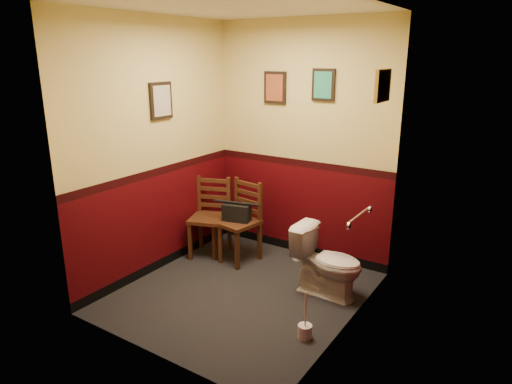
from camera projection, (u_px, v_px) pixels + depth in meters
floor at (242, 292)px, 4.61m from camera, size 2.20×2.40×0.00m
ceiling at (240, 6)px, 3.84m from camera, size 2.20×2.40×0.00m
wall_back at (302, 143)px, 5.19m from camera, size 2.20×0.00×2.70m
wall_front at (145, 194)px, 3.26m from camera, size 2.20×0.00×2.70m
wall_left at (156, 150)px, 4.80m from camera, size 0.00×2.40×2.70m
wall_right at (354, 179)px, 3.65m from camera, size 0.00×2.40×2.70m
grab_bar at (358, 217)px, 3.98m from camera, size 0.05×0.56×0.06m
framed_print_back_a at (275, 88)px, 5.18m from camera, size 0.28×0.04×0.36m
framed_print_back_b at (323, 85)px, 4.85m from camera, size 0.26×0.04×0.34m
framed_print_left at (161, 101)px, 4.73m from camera, size 0.04×0.30×0.38m
framed_print_right at (383, 86)px, 3.94m from camera, size 0.04×0.34×0.28m
toilet at (328, 263)px, 4.49m from camera, size 0.71×0.40×0.69m
toilet_brush at (305, 330)px, 3.85m from camera, size 0.12×0.12×0.43m
chair_left at (211, 217)px, 5.40m from camera, size 0.55×0.55×0.92m
chair_right at (239, 221)px, 5.26m from camera, size 0.50×0.50×0.93m
handbag at (237, 212)px, 5.20m from camera, size 0.34×0.23×0.23m
tp_stack at (302, 247)px, 5.27m from camera, size 0.24×0.15×0.42m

